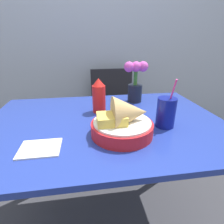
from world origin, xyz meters
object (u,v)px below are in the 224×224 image
food_basket (124,122)px  ketchup_bottle (99,96)px  drink_cup (166,113)px  chair_far_window (113,107)px  flower_vase (135,81)px

food_basket → ketchup_bottle: (-0.08, 0.26, 0.03)m
ketchup_bottle → drink_cup: drink_cup is taller
drink_cup → ketchup_bottle: bearing=142.4°
food_basket → drink_cup: 0.20m
chair_far_window → drink_cup: (0.10, -0.90, 0.31)m
chair_far_window → flower_vase: (0.05, -0.55, 0.38)m
chair_far_window → drink_cup: size_ratio=3.92×
drink_cup → flower_vase: bearing=97.1°
chair_far_window → flower_vase: size_ratio=3.51×
chair_far_window → food_basket: 1.00m
ketchup_bottle → drink_cup: bearing=-37.6°
ketchup_bottle → chair_far_window: bearing=75.1°
ketchup_bottle → food_basket: bearing=-72.6°
food_basket → drink_cup: drink_cup is taller
drink_cup → flower_vase: 0.36m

